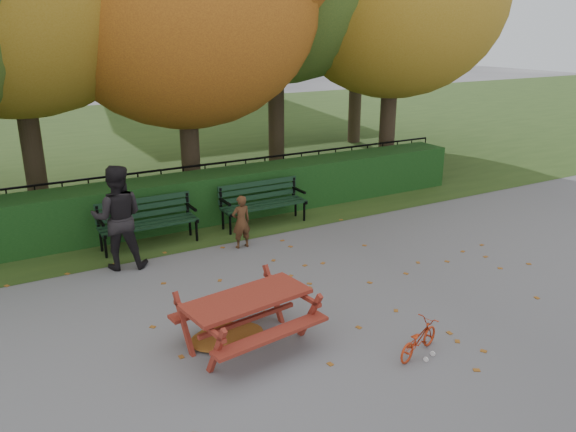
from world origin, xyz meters
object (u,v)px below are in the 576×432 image
picnic_table (247,308)px  adult (118,217)px  bench_right (262,200)px  child (241,222)px  bicycle (418,339)px  bench_left (147,218)px

picnic_table → adult: 3.42m
bench_right → adult: size_ratio=1.01×
bench_right → adult: 3.22m
child → adult: (-2.16, 0.19, 0.39)m
child → adult: 2.20m
child → adult: adult is taller
child → bicycle: 4.39m
adult → bicycle: bearing=137.1°
picnic_table → child: bearing=58.5°
adult → bench_right: bearing=-147.4°
bench_left → bicycle: size_ratio=2.21×
bench_left → picnic_table: size_ratio=1.02×
bench_right → bicycle: 5.40m
bicycle → bench_right: bearing=-24.2°
bench_left → bicycle: (1.84, -5.36, -0.31)m
picnic_table → bicycle: 2.17m
bench_left → bicycle: 5.67m
bench_right → bicycle: size_ratio=2.21×
bench_left → adult: bearing=-131.0°
bench_left → adult: size_ratio=1.01×
adult → picnic_table: bearing=121.4°
bench_right → child: 1.37m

